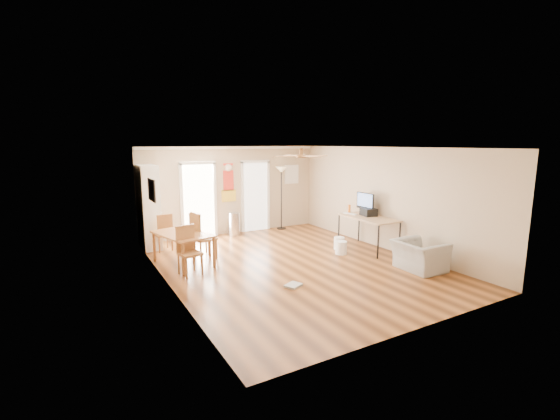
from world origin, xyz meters
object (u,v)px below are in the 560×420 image
armchair (419,256)px  wastebasket_a (339,243)px  dining_chair_right_a (200,235)px  dining_chair_near (190,251)px  dining_chair_right_b (204,236)px  torchiere_lamp (281,198)px  bookshelf (149,207)px  dining_chair_far (163,232)px  wastebasket_b (341,248)px  computer_desk (368,233)px  printer (369,212)px  trash_can (234,224)px  dining_table (183,249)px

armchair → wastebasket_a: bearing=15.2°
dining_chair_right_a → dining_chair_near: 1.35m
dining_chair_right_b → armchair: size_ratio=1.14×
dining_chair_near → torchiere_lamp: (3.75, 2.78, 0.48)m
bookshelf → dining_chair_far: 0.79m
armchair → wastebasket_b: bearing=24.3°
bookshelf → wastebasket_b: (3.96, -2.94, -0.91)m
dining_chair_right_b → computer_desk: size_ratio=0.71×
dining_chair_right_b → dining_chair_far: (-0.69, 1.22, -0.08)m
computer_desk → dining_chair_right_b: bearing=162.3°
printer → wastebasket_b: bearing=-159.8°
bookshelf → dining_chair_right_b: size_ratio=1.93×
wastebasket_a → wastebasket_b: (-0.23, -0.37, 0.00)m
wastebasket_b → printer: bearing=9.6°
bookshelf → dining_chair_far: size_ratio=2.27×
dining_chair_near → computer_desk: dining_chair_near is taller
printer → wastebasket_a: (-0.78, 0.20, -0.78)m
torchiere_lamp → wastebasket_b: torchiere_lamp is taller
dining_chair_right_a → dining_chair_far: 1.14m
trash_can → armchair: 5.33m
wastebasket_a → armchair: armchair is taller
dining_table → wastebasket_a: 3.90m
dining_chair_right_b → wastebasket_b: dining_chair_right_b is taller
wastebasket_b → armchair: 1.91m
dining_chair_right_a → wastebasket_b: (3.05, -1.58, -0.35)m
dining_chair_right_b → armchair: (3.75, -3.03, -0.24)m
dining_table → torchiere_lamp: torchiere_lamp is taller
wastebasket_a → printer: bearing=-14.4°
dining_chair_right_b → dining_chair_far: size_ratio=1.18×
torchiere_lamp → wastebasket_a: 2.90m
torchiere_lamp → dining_chair_right_b: bearing=-149.1°
dining_chair_near → trash_can: dining_chair_near is taller
dining_table → trash_can: 2.83m
wastebasket_a → trash_can: bearing=123.6°
dining_chair_far → computer_desk: bearing=143.9°
wastebasket_b → armchair: bearing=-68.3°
trash_can → wastebasket_a: size_ratio=2.18×
dining_chair_far → computer_desk: dining_chair_far is taller
dining_chair_right_b → trash_can: dining_chair_right_b is taller
bookshelf → printer: bookshelf is taller
dining_chair_far → trash_can: dining_chair_far is taller
armchair → dining_chair_right_a: bearing=50.9°
dining_chair_far → wastebasket_a: (3.96, -2.12, -0.32)m
dining_chair_near → armchair: size_ratio=1.03×
dining_chair_far → dining_table: bearing=87.7°
dining_table → armchair: (4.30, -2.87, -0.04)m
dining_chair_near → printer: 4.68m
dining_chair_near → dining_chair_right_a: bearing=52.6°
dining_chair_right_a → trash_can: 2.11m
bookshelf → dining_chair_far: (0.23, -0.46, -0.60)m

